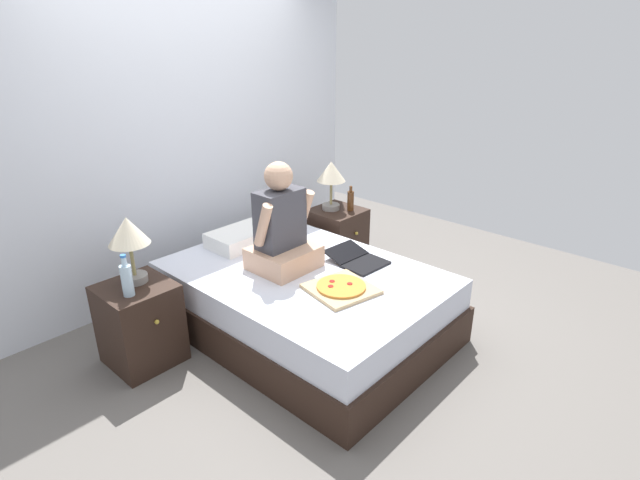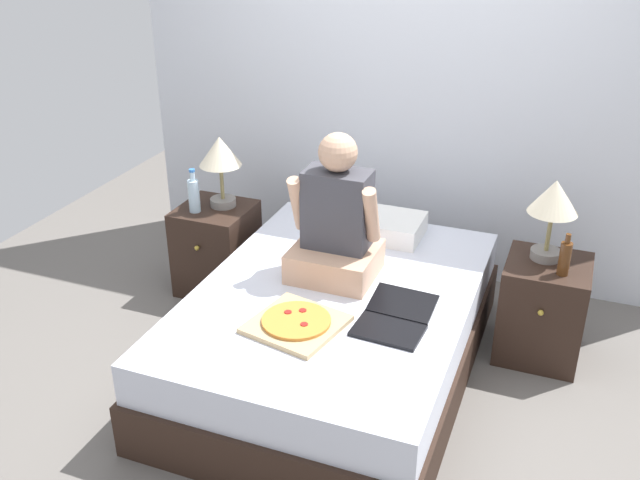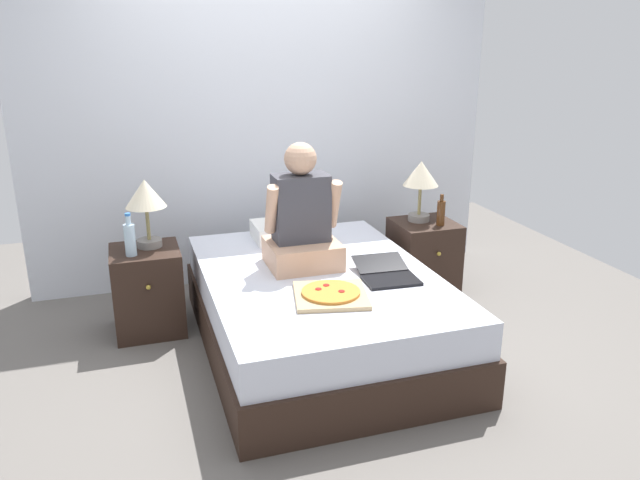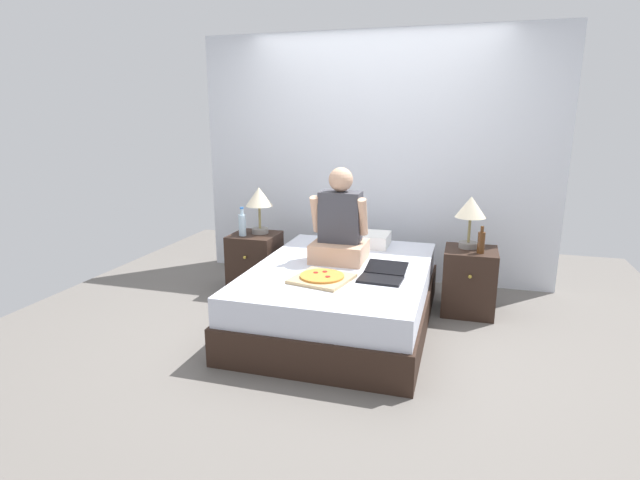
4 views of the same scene
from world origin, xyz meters
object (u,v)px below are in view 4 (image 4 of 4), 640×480
Objects in this scene: bed at (341,295)px; person_seated at (340,227)px; nightstand_right at (469,281)px; lamp_on_right_nightstand at (471,211)px; water_bottle at (242,224)px; nightstand_left at (255,262)px; laptop at (382,275)px; lamp_on_left_nightstand at (259,200)px; pizza_box at (322,278)px; beer_bottle at (481,242)px.

bed is 0.57m from person_seated.
nightstand_right is 0.61m from lamp_on_right_nightstand.
water_bottle is 0.35× the size of person_seated.
nightstand_left is 1.32× the size of laptop.
bed is 1.15m from nightstand_right.
lamp_on_right_nightstand is (0.98, 0.61, 0.65)m from bed.
water_bottle reaches higher than laptop.
lamp_on_left_nightstand is (-0.97, 0.61, 0.65)m from bed.
bed is at bearing -151.12° from nightstand_right.
laptop is (1.34, -0.81, -0.38)m from lamp_on_left_nightstand.
laptop is 0.46m from pizza_box.
water_bottle is 0.48× the size of nightstand_right.
nightstand_left is 2.06× the size of water_bottle.
lamp_on_left_nightstand reaches higher than water_bottle.
nightstand_right is (1.01, 0.56, 0.04)m from bed.
pizza_box is (-0.05, -0.39, 0.27)m from bed.
beer_bottle reaches higher than bed.
laptop is at bearing -41.24° from person_seated.
lamp_on_left_nightstand is 1.40m from pizza_box.
pizza_box is (-1.06, -0.94, 0.23)m from nightstand_right.
beer_bottle reaches higher than pizza_box.
lamp_on_left_nightstand is (0.04, 0.05, 0.61)m from nightstand_left.
lamp_on_right_nightstand is 0.29m from beer_bottle.
lamp_on_right_nightstand is at bearing 53.15° from laptop.
nightstand_right is (2.02, 0.00, 0.00)m from nightstand_left.
nightstand_right is 1.24m from person_seated.
pizza_box is at bearing -156.96° from laptop.
lamp_on_right_nightstand is 0.58× the size of person_seated.
nightstand_right is at bearing -59.07° from lamp_on_right_nightstand.
water_bottle is at bearing 155.18° from laptop.
pizza_box is (0.01, -0.55, -0.27)m from person_seated.
water_bottle is 0.58× the size of pizza_box.
person_seated is at bearing -157.00° from lamp_on_right_nightstand.
water_bottle is 2.17m from beer_bottle.
person_seated is at bearing -165.68° from beer_bottle.
lamp_on_left_nightstand is at bearing 175.81° from beer_bottle.
beer_bottle is (2.09, -0.10, 0.38)m from nightstand_left.
bed is 1.32m from lamp_on_left_nightstand.
nightstand_left is 2.08m from lamp_on_right_nightstand.
water_bottle is 0.64× the size of laptop.
lamp_on_left_nightstand reaches higher than beer_bottle.
bed is 4.59× the size of laptop.
pizza_box is at bearing -89.45° from person_seated.
person_seated is at bearing 109.14° from bed.
water_bottle reaches higher than bed.
lamp_on_left_nightstand is at bearing 148.68° from laptop.
lamp_on_left_nightstand reaches higher than bed.
bed is at bearing -157.06° from beer_bottle.
bed is at bearing -32.05° from lamp_on_left_nightstand.
bed is at bearing -148.22° from lamp_on_right_nightstand.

